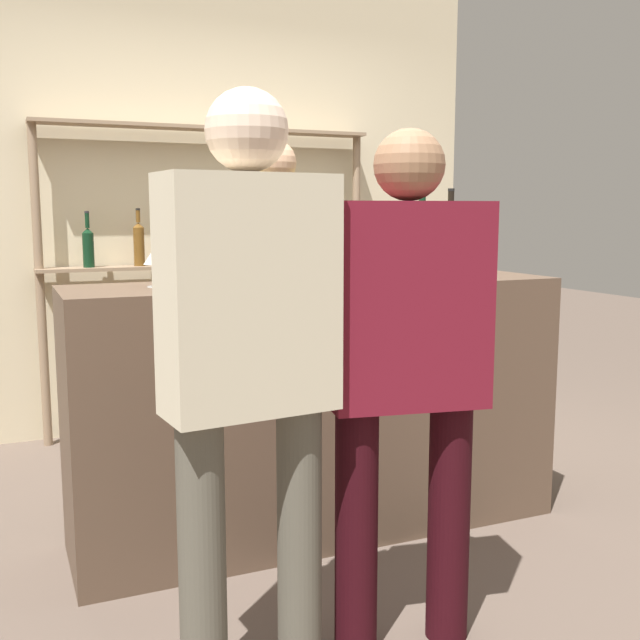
# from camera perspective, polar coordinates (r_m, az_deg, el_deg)

# --- Properties ---
(ground_plane) EXTENTS (16.00, 16.00, 0.00)m
(ground_plane) POSITION_cam_1_polar(r_m,az_deg,el_deg) (3.30, 0.00, -15.59)
(ground_plane) COLOR brown
(bar_counter) EXTENTS (2.02, 0.52, 1.06)m
(bar_counter) POSITION_cam_1_polar(r_m,az_deg,el_deg) (3.13, 0.00, -6.71)
(bar_counter) COLOR brown
(bar_counter) RESTS_ON ground_plane
(back_wall) EXTENTS (3.62, 0.12, 2.80)m
(back_wall) POSITION_cam_1_polar(r_m,az_deg,el_deg) (4.79, -8.98, 8.92)
(back_wall) COLOR beige
(back_wall) RESTS_ON ground_plane
(back_shelf) EXTENTS (2.02, 0.18, 1.84)m
(back_shelf) POSITION_cam_1_polar(r_m,az_deg,el_deg) (4.62, -8.23, 6.57)
(back_shelf) COLOR #897056
(back_shelf) RESTS_ON ground_plane
(counter_bottle_0) EXTENTS (0.09, 0.09, 0.35)m
(counter_bottle_0) POSITION_cam_1_polar(r_m,az_deg,el_deg) (2.98, -0.98, 5.35)
(counter_bottle_0) COLOR #0F1956
(counter_bottle_0) RESTS_ON bar_counter
(counter_bottle_1) EXTENTS (0.08, 0.08, 0.36)m
(counter_bottle_1) POSITION_cam_1_polar(r_m,az_deg,el_deg) (3.28, 7.73, 5.76)
(counter_bottle_1) COLOR black
(counter_bottle_1) RESTS_ON bar_counter
(counter_bottle_2) EXTENTS (0.07, 0.07, 0.31)m
(counter_bottle_2) POSITION_cam_1_polar(r_m,az_deg,el_deg) (3.14, 6.13, 5.27)
(counter_bottle_2) COLOR black
(counter_bottle_2) RESTS_ON bar_counter
(counter_bottle_3) EXTENTS (0.07, 0.07, 0.32)m
(counter_bottle_3) POSITION_cam_1_polar(r_m,az_deg,el_deg) (2.95, -4.25, 5.21)
(counter_bottle_3) COLOR #0F1956
(counter_bottle_3) RESTS_ON bar_counter
(counter_bottle_4) EXTENTS (0.09, 0.09, 0.33)m
(counter_bottle_4) POSITION_cam_1_polar(r_m,az_deg,el_deg) (3.12, -2.98, 5.37)
(counter_bottle_4) COLOR black
(counter_bottle_4) RESTS_ON bar_counter
(counter_bottle_5) EXTENTS (0.07, 0.07, 0.38)m
(counter_bottle_5) POSITION_cam_1_polar(r_m,az_deg,el_deg) (3.45, 9.87, 5.92)
(counter_bottle_5) COLOR black
(counter_bottle_5) RESTS_ON bar_counter
(wine_glass) EXTENTS (0.09, 0.09, 0.15)m
(wine_glass) POSITION_cam_1_polar(r_m,az_deg,el_deg) (2.86, -12.46, 4.73)
(wine_glass) COLOR silver
(wine_glass) RESTS_ON bar_counter
(ice_bucket) EXTENTS (0.22, 0.22, 0.23)m
(ice_bucket) POSITION_cam_1_polar(r_m,az_deg,el_deg) (2.83, -7.26, 4.82)
(ice_bucket) COLOR #846647
(ice_bucket) RESTS_ON bar_counter
(customer_center) EXTENTS (0.50, 0.28, 1.57)m
(customer_center) POSITION_cam_1_polar(r_m,az_deg,el_deg) (2.23, 6.57, -2.77)
(customer_center) COLOR black
(customer_center) RESTS_ON ground_plane
(server_behind_counter) EXTENTS (0.43, 0.22, 1.68)m
(server_behind_counter) POSITION_cam_1_polar(r_m,az_deg,el_deg) (3.72, -3.46, 2.97)
(server_behind_counter) COLOR brown
(server_behind_counter) RESTS_ON ground_plane
(customer_left) EXTENTS (0.48, 0.25, 1.65)m
(customer_left) POSITION_cam_1_polar(r_m,az_deg,el_deg) (2.01, -5.37, -2.46)
(customer_left) COLOR #575347
(customer_left) RESTS_ON ground_plane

